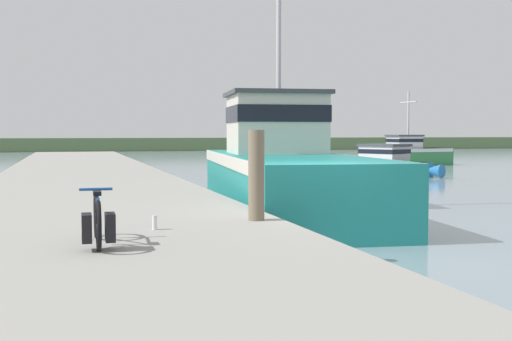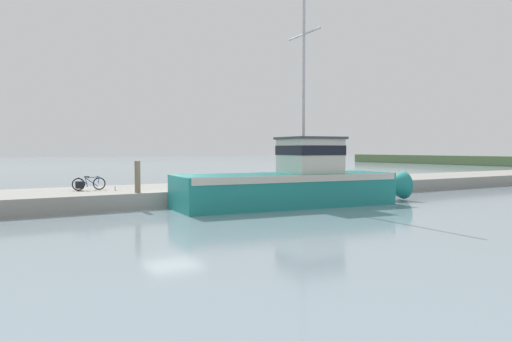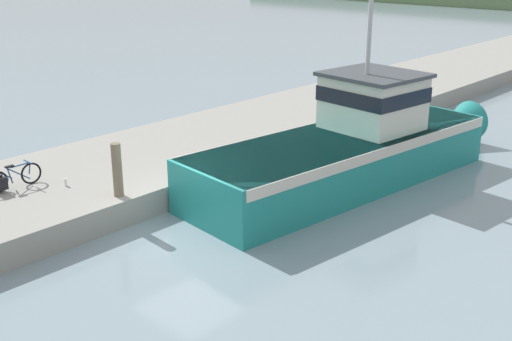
% 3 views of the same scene
% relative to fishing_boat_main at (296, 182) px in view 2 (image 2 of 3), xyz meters
% --- Properties ---
extents(ground_plane, '(320.00, 320.00, 0.00)m').
position_rel_fishing_boat_main_xyz_m(ground_plane, '(-1.19, -6.06, -1.20)').
color(ground_plane, gray).
extents(dock_pier, '(5.80, 80.00, 0.77)m').
position_rel_fishing_boat_main_xyz_m(dock_pier, '(-5.28, -6.06, -0.82)').
color(dock_pier, gray).
rests_on(dock_pier, ground_plane).
extents(fishing_boat_main, '(4.51, 13.15, 10.18)m').
position_rel_fishing_boat_main_xyz_m(fishing_boat_main, '(0.00, 0.00, 0.00)').
color(fishing_boat_main, teal).
rests_on(fishing_boat_main, ground_plane).
extents(bicycle_touring, '(0.44, 1.64, 0.70)m').
position_rel_fishing_boat_main_xyz_m(bicycle_touring, '(-5.47, -8.90, -0.11)').
color(bicycle_touring, black).
rests_on(bicycle_touring, dock_pier).
extents(mooring_post, '(0.27, 0.27, 1.49)m').
position_rel_fishing_boat_main_xyz_m(mooring_post, '(-2.84, -7.13, 0.31)').
color(mooring_post, '#756651').
rests_on(mooring_post, dock_pier).
extents(water_bottle_on_curb, '(0.07, 0.07, 0.21)m').
position_rel_fishing_boat_main_xyz_m(water_bottle_on_curb, '(-4.59, -7.69, -0.33)').
color(water_bottle_on_curb, silver).
rests_on(water_bottle_on_curb, dock_pier).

